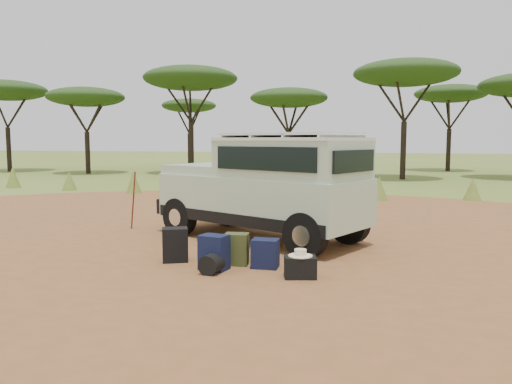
% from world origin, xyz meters
% --- Properties ---
extents(ground, '(140.00, 140.00, 0.00)m').
position_xyz_m(ground, '(0.00, 0.00, 0.00)').
color(ground, '#5D6D27').
rests_on(ground, ground).
extents(dirt_clearing, '(23.00, 23.00, 0.01)m').
position_xyz_m(dirt_clearing, '(0.00, 0.00, 0.00)').
color(dirt_clearing, brown).
rests_on(dirt_clearing, ground).
extents(grass_fringe, '(36.60, 1.60, 0.90)m').
position_xyz_m(grass_fringe, '(0.12, 8.67, 0.40)').
color(grass_fringe, '#5D6D27').
rests_on(grass_fringe, ground).
extents(acacia_treeline, '(46.70, 13.20, 6.26)m').
position_xyz_m(acacia_treeline, '(0.75, 19.81, 4.87)').
color(acacia_treeline, black).
rests_on(acacia_treeline, ground).
extents(safari_vehicle, '(4.69, 3.41, 2.14)m').
position_xyz_m(safari_vehicle, '(0.92, 1.01, 1.04)').
color(safari_vehicle, '#A9BFA3').
rests_on(safari_vehicle, ground).
extents(walking_staff, '(0.27, 0.21, 1.32)m').
position_xyz_m(walking_staff, '(-2.23, 1.36, 0.66)').
color(walking_staff, maroon).
rests_on(walking_staff, ground).
extents(backpack_black, '(0.51, 0.45, 0.57)m').
position_xyz_m(backpack_black, '(-0.11, -1.13, 0.28)').
color(backpack_black, black).
rests_on(backpack_black, ground).
extents(backpack_navy, '(0.47, 0.38, 0.55)m').
position_xyz_m(backpack_navy, '(0.69, -1.46, 0.28)').
color(backpack_navy, '#121C3A').
rests_on(backpack_navy, ground).
extents(backpack_olive, '(0.40, 0.31, 0.52)m').
position_xyz_m(backpack_olive, '(0.94, -1.09, 0.26)').
color(backpack_olive, '#3D421E').
rests_on(backpack_olive, ground).
extents(duffel_navy, '(0.42, 0.32, 0.46)m').
position_xyz_m(duffel_navy, '(1.43, -1.15, 0.23)').
color(duffel_navy, '#121C3A').
rests_on(duffel_navy, ground).
extents(hard_case, '(0.53, 0.43, 0.32)m').
position_xyz_m(hard_case, '(2.06, -1.57, 0.16)').
color(hard_case, black).
rests_on(hard_case, ground).
extents(stuff_sack, '(0.34, 0.34, 0.31)m').
position_xyz_m(stuff_sack, '(0.73, -1.70, 0.15)').
color(stuff_sack, black).
rests_on(stuff_sack, ground).
extents(safari_hat, '(0.36, 0.36, 0.10)m').
position_xyz_m(safari_hat, '(2.06, -1.57, 0.36)').
color(safari_hat, beige).
rests_on(safari_hat, hard_case).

